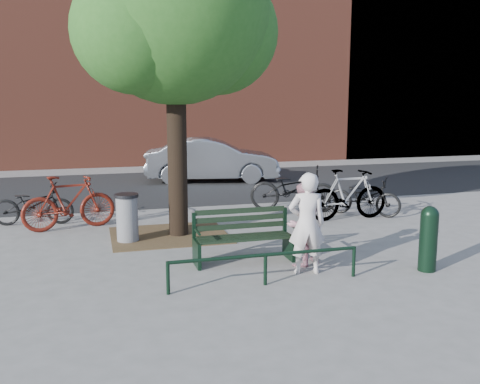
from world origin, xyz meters
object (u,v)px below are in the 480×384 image
object	(u,v)px
park_bench	(243,235)
person_left	(307,223)
bicycle_c	(293,189)
litter_bin	(127,218)
parked_car	(212,160)
bollard	(429,236)
person_right	(303,224)

from	to	relation	value
park_bench	person_left	bearing A→B (deg)	-47.49
park_bench	bicycle_c	bearing A→B (deg)	57.35
person_left	litter_bin	size ratio (longest dim) A/B	1.73
bicycle_c	parked_car	distance (m)	5.42
park_bench	litter_bin	world-z (taller)	park_bench
bollard	bicycle_c	bearing A→B (deg)	94.78
bicycle_c	parked_car	xyz separation A→B (m)	(-0.92, 5.34, 0.17)
person_right	bicycle_c	size ratio (longest dim) A/B	0.65
bollard	parked_car	size ratio (longest dim) A/B	0.24
litter_bin	bicycle_c	world-z (taller)	bicycle_c
litter_bin	parked_car	distance (m)	7.94
park_bench	parked_car	distance (m)	9.21
litter_bin	bicycle_c	distance (m)	4.65
person_left	litter_bin	bearing A→B (deg)	-35.35
bollard	parked_car	xyz separation A→B (m)	(-1.34, 10.42, 0.16)
park_bench	bollard	distance (m)	3.13
bollard	parked_car	world-z (taller)	parked_car
park_bench	parked_car	bearing A→B (deg)	80.74
person_right	litter_bin	size ratio (longest dim) A/B	1.48
person_right	bicycle_c	xyz separation A→B (m)	(1.47, 4.23, -0.14)
bollard	bicycle_c	xyz separation A→B (m)	(-0.42, 5.08, -0.01)
bicycle_c	person_left	bearing A→B (deg)	-174.06
person_right	parked_car	size ratio (longest dim) A/B	0.32
parked_car	person_left	bearing A→B (deg)	-172.65
parked_car	person_right	bearing A→B (deg)	-172.23
person_left	parked_car	size ratio (longest dim) A/B	0.37
person_left	bicycle_c	bearing A→B (deg)	-98.05
bollard	bicycle_c	world-z (taller)	bicycle_c
person_right	bollard	xyz separation A→B (m)	(1.90, -0.85, -0.13)
park_bench	person_left	xyz separation A→B (m)	(0.83, -0.90, 0.36)
person_left	bollard	xyz separation A→B (m)	(1.99, -0.43, -0.25)
park_bench	person_left	size ratio (longest dim) A/B	1.04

